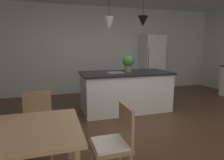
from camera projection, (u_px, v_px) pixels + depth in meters
ground_plane at (142, 133)px, 3.45m from camera, size 10.00×8.40×0.04m
wall_back_kitchen at (99, 50)px, 6.28m from camera, size 10.00×0.12×2.70m
chair_kitchen_end at (115, 142)px, 2.11m from camera, size 0.40×0.40×0.87m
chair_far_right at (37, 122)px, 2.66m from camera, size 0.41×0.41×0.87m
kitchen_island at (126, 91)px, 4.55m from camera, size 2.04×0.97×0.91m
refrigerator at (152, 63)px, 6.46m from camera, size 0.66×0.67×1.84m
pendant_over_island_main at (109, 23)px, 4.17m from camera, size 0.21×0.21×0.87m
pendant_over_island_aux at (143, 21)px, 4.38m from camera, size 0.23×0.23×0.77m
potted_plant_on_island at (128, 62)px, 4.45m from camera, size 0.27×0.27×0.40m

